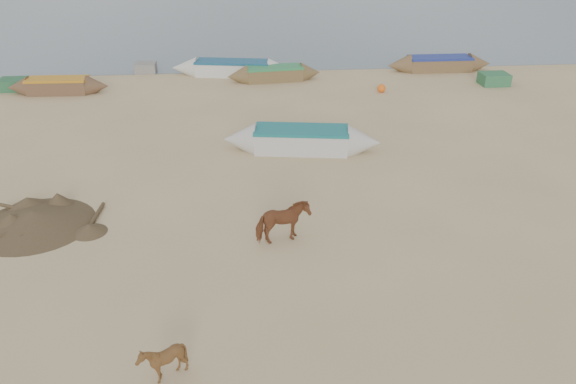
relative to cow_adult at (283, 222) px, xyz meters
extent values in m
plane|color=tan|center=(0.27, -2.74, -0.66)|extent=(140.00, 140.00, 0.00)
imported|color=brown|center=(0.00, 0.00, 0.00)|extent=(1.69, 1.11, 1.32)
imported|color=brown|center=(-2.92, -5.15, -0.18)|extent=(1.00, 0.93, 0.96)
cone|color=brown|center=(-7.60, 1.67, -0.41)|extent=(3.73, 3.73, 0.49)
cube|color=#2B603B|center=(-13.21, 16.74, -0.36)|extent=(1.40, 1.20, 0.60)
sphere|color=orange|center=(6.50, 14.47, -0.44)|extent=(0.44, 0.44, 0.44)
cube|color=gray|center=(-6.56, 19.75, -0.38)|extent=(1.20, 1.10, 0.56)
cube|color=#2F6A42|center=(13.07, 15.33, -0.34)|extent=(1.50, 1.20, 0.64)
camera|label=1|loc=(-1.14, -14.09, 8.19)|focal=35.00mm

